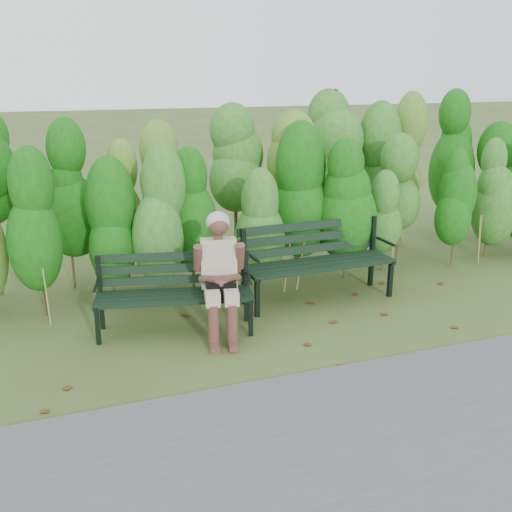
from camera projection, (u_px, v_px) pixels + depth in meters
name	position (u px, v px, depth m)	size (l,w,h in m)	color
ground	(267.00, 333.00, 6.32)	(80.00, 80.00, 0.00)	#3D4B1D
footpath	(377.00, 451.00, 4.34)	(60.00, 2.50, 0.01)	#474749
hedge_band	(215.00, 185.00, 7.62)	(11.04, 1.67, 2.42)	#47381E
leaf_litter	(237.00, 343.00, 6.07)	(5.50, 2.17, 0.01)	#592D12
bench_left	(174.00, 287.00, 6.28)	(1.70, 0.86, 0.81)	black
bench_right	(315.00, 255.00, 7.17)	(1.84, 0.64, 0.91)	black
seated_woman	(220.00, 269.00, 6.11)	(0.56, 0.82, 1.28)	tan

